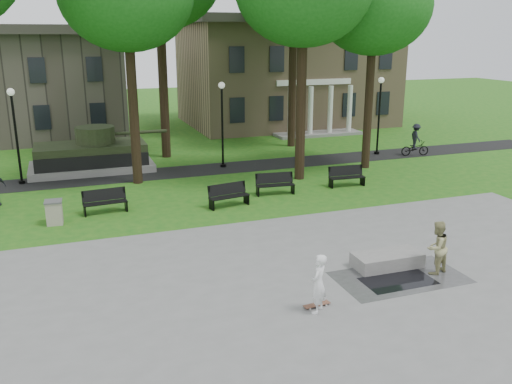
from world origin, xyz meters
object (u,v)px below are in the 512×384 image
cyclist (415,143)px  park_bench_0 (105,201)px  skateboarder (318,284)px  friend_watching (437,247)px  concrete_block (387,260)px  trash_bin (54,212)px

cyclist → park_bench_0: (-18.91, -4.97, -0.29)m
skateboarder → friend_watching: 4.66m
concrete_block → park_bench_0: (-8.03, 8.79, 0.28)m
skateboarder → concrete_block: bearing=164.9°
friend_watching → trash_bin: (-11.18, 8.92, -0.38)m
skateboarder → trash_bin: 11.94m
cyclist → park_bench_0: 19.56m
skateboarder → cyclist: 21.22m
trash_bin → friend_watching: bearing=-38.6°
trash_bin → park_bench_0: bearing=21.4°
concrete_block → park_bench_0: bearing=132.4°
friend_watching → park_bench_0: 13.36m
concrete_block → park_bench_0: size_ratio=1.20×
friend_watching → trash_bin: friend_watching is taller
skateboarder → trash_bin: (-6.63, 9.93, -0.36)m
cyclist → park_bench_0: size_ratio=1.08×
skateboarder → friend_watching: friend_watching is taller
trash_bin → concrete_block: bearing=-38.6°
cyclist → trash_bin: 21.70m
cyclist → trash_bin: (-20.92, -5.75, -0.33)m
concrete_block → trash_bin: 12.84m
concrete_block → skateboarder: size_ratio=1.33×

